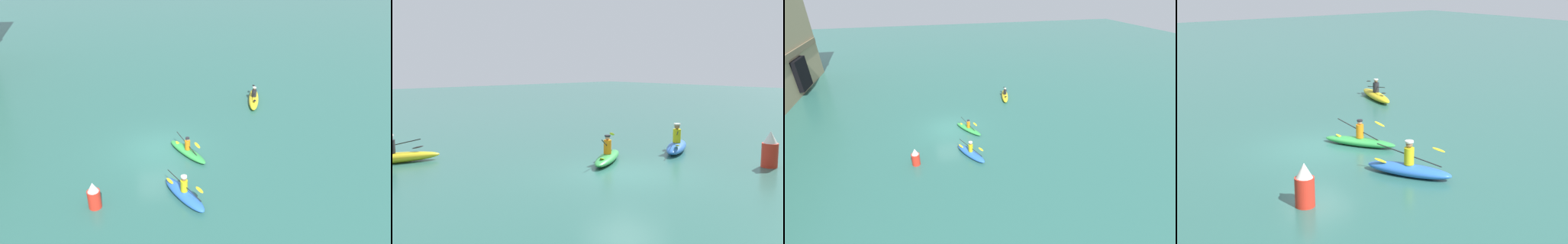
# 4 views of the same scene
# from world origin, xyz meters

# --- Properties ---
(ground_plane) EXTENTS (120.00, 120.00, 0.00)m
(ground_plane) POSITION_xyz_m (0.00, 0.00, 0.00)
(ground_plane) COLOR #2D665B
(kayak_blue) EXTENTS (3.00, 2.09, 1.23)m
(kayak_blue) POSITION_xyz_m (-4.39, -1.05, 0.26)
(kayak_blue) COLOR blue
(kayak_blue) RESTS_ON ground
(kayak_yellow) EXTENTS (3.58, 1.58, 1.11)m
(kayak_yellow) POSITION_xyz_m (5.55, -6.99, 0.24)
(kayak_yellow) COLOR yellow
(kayak_yellow) RESTS_ON ground
(kayak_green) EXTENTS (2.88, 2.12, 1.08)m
(kayak_green) POSITION_xyz_m (-0.71, -1.60, 0.21)
(kayak_green) COLOR green
(kayak_green) RESTS_ON ground
(marker_buoy) EXTENTS (0.59, 0.59, 1.34)m
(marker_buoy) POSITION_xyz_m (-4.54, 2.99, 0.62)
(marker_buoy) COLOR red
(marker_buoy) RESTS_ON ground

